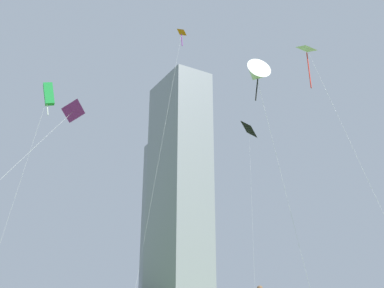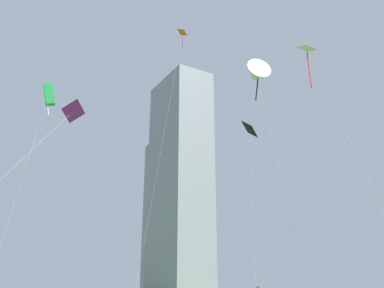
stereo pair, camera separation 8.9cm
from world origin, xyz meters
TOP-DOWN VIEW (x-y plane):
  - kite_flying_0 at (-7.61, 19.01)m, footprint 3.53×1.03m
  - kite_flying_2 at (13.46, 8.30)m, footprint 2.79×6.92m
  - kite_flying_3 at (21.08, 33.53)m, footprint 4.07×5.78m
  - kite_flying_5 at (-5.77, 9.15)m, footprint 8.97×5.80m
  - kite_flying_6 at (8.25, 8.56)m, footprint 4.64×2.10m
  - kite_flying_7 at (6.42, 22.64)m, footprint 5.98×4.00m
  - distant_highrise_0 at (41.15, 135.91)m, footprint 19.73×24.13m
  - distant_highrise_1 at (39.22, 122.32)m, footprint 19.36×27.39m

SIDE VIEW (x-z plane):
  - kite_flying_5 at x=-5.77m, z-range 6.28..19.88m
  - kite_flying_6 at x=8.25m, z-range 8.62..28.24m
  - kite_flying_0 at x=-7.61m, z-range 8.83..28.75m
  - kite_flying_2 at x=13.46m, z-range 9.97..32.24m
  - kite_flying_3 at x=21.08m, z-range 11.83..37.74m
  - kite_flying_7 at x=6.42m, z-range 14.64..46.43m
  - distant_highrise_0 at x=41.15m, z-range 0.00..61.12m
  - distant_highrise_1 at x=39.22m, z-range 0.00..81.59m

